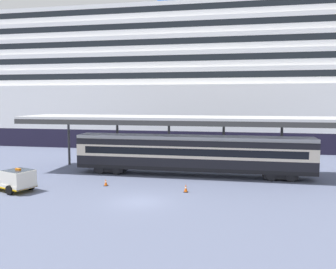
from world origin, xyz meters
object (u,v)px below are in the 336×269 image
Objects in this scene: traffic_cone_mid at (106,182)px; traffic_cone_near at (186,188)px; train_carriage at (192,153)px; cruise_ship at (181,85)px; service_truck at (12,179)px.

traffic_cone_near is at bearing -6.30° from traffic_cone_mid.
traffic_cone_mid is at bearing 173.70° from traffic_cone_near.
traffic_cone_mid is (-7.11, -5.88, -2.00)m from train_carriage.
cruise_ship is 240.82× the size of traffic_cone_mid.
traffic_cone_near is at bearing 8.78° from service_truck.
cruise_ship is 38.50m from traffic_cone_mid.
cruise_ship is 39.79m from traffic_cone_near.
service_truck is at bearing -171.22° from traffic_cone_near.
service_truck is at bearing -101.78° from cruise_ship.
service_truck is 7.97m from traffic_cone_mid.
cruise_ship reaches higher than traffic_cone_near.
traffic_cone_near is 1.08× the size of traffic_cone_mid.
cruise_ship is 222.53× the size of traffic_cone_near.
cruise_ship reaches higher than service_truck.
cruise_ship is at bearing 100.97° from train_carriage.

